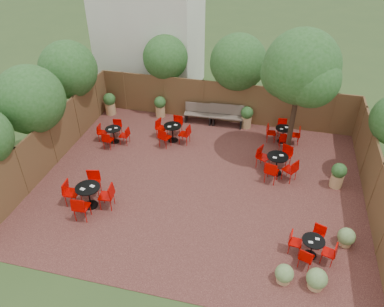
# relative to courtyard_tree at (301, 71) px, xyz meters

# --- Properties ---
(ground) EXTENTS (80.00, 80.00, 0.00)m
(ground) POSITION_rel_courtyard_tree_xyz_m (-3.12, -2.72, -3.74)
(ground) COLOR #354F23
(ground) RESTS_ON ground
(courtyard_paving) EXTENTS (12.00, 10.00, 0.02)m
(courtyard_paving) POSITION_rel_courtyard_tree_xyz_m (-3.12, -2.72, -3.73)
(courtyard_paving) COLOR #3B1A18
(courtyard_paving) RESTS_ON ground
(fence_back) EXTENTS (12.00, 0.08, 2.00)m
(fence_back) POSITION_rel_courtyard_tree_xyz_m (-3.12, 2.28, -2.74)
(fence_back) COLOR brown
(fence_back) RESTS_ON ground
(fence_left) EXTENTS (0.08, 10.00, 2.00)m
(fence_left) POSITION_rel_courtyard_tree_xyz_m (-9.12, -2.72, -2.74)
(fence_left) COLOR brown
(fence_left) RESTS_ON ground
(fence_right) EXTENTS (0.08, 10.00, 2.00)m
(fence_right) POSITION_rel_courtyard_tree_xyz_m (2.88, -2.72, -2.74)
(fence_right) COLOR brown
(fence_right) RESTS_ON ground
(neighbour_building) EXTENTS (5.00, 4.00, 8.00)m
(neighbour_building) POSITION_rel_courtyard_tree_xyz_m (-7.62, 5.28, 0.26)
(neighbour_building) COLOR silver
(neighbour_building) RESTS_ON ground
(overhang_foliage) EXTENTS (15.39, 10.41, 2.60)m
(overhang_foliage) POSITION_rel_courtyard_tree_xyz_m (-5.93, 0.11, -1.04)
(overhang_foliage) COLOR #21501A
(overhang_foliage) RESTS_ON ground
(courtyard_tree) EXTENTS (2.90, 2.81, 5.28)m
(courtyard_tree) POSITION_rel_courtyard_tree_xyz_m (0.00, 0.00, 0.00)
(courtyard_tree) COLOR black
(courtyard_tree) RESTS_ON courtyard_paving
(park_bench_left) EXTENTS (1.52, 0.56, 0.92)m
(park_bench_left) POSITION_rel_courtyard_tree_xyz_m (-4.14, 1.90, -3.25)
(park_bench_left) COLOR brown
(park_bench_left) RESTS_ON courtyard_paving
(park_bench_right) EXTENTS (1.63, 0.58, 1.00)m
(park_bench_right) POSITION_rel_courtyard_tree_xyz_m (-2.90, 1.91, -3.21)
(park_bench_right) COLOR brown
(park_bench_right) RESTS_ON courtyard_paving
(bistro_tables) EXTENTS (9.71, 7.71, 0.96)m
(bistro_tables) POSITION_rel_courtyard_tree_xyz_m (-3.36, -2.00, -3.28)
(bistro_tables) COLOR black
(bistro_tables) RESTS_ON courtyard_paving
(planters) EXTENTS (11.09, 4.18, 1.09)m
(planters) POSITION_rel_courtyard_tree_xyz_m (-4.06, 1.05, -3.16)
(planters) COLOR tan
(planters) RESTS_ON courtyard_paving
(low_shrubs) EXTENTS (2.35, 2.40, 0.63)m
(low_shrubs) POSITION_rel_courtyard_tree_xyz_m (1.06, -5.79, -3.43)
(low_shrubs) COLOR tan
(low_shrubs) RESTS_ON courtyard_paving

